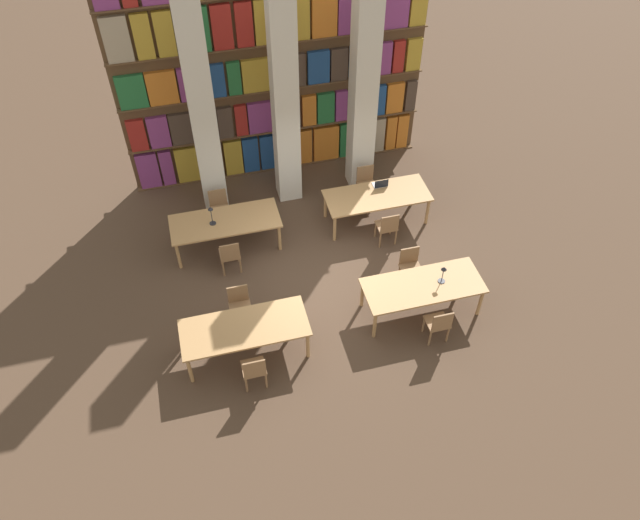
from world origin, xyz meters
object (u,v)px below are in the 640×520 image
object	(u,v)px
chair_3	(410,266)
chair_4	(230,255)
pillar_center	(284,82)
chair_0	(254,370)
reading_table_0	(245,329)
chair_1	(240,305)
reading_table_1	(423,287)
chair_2	(439,323)
chair_6	(387,226)
desk_lamp_0	(443,272)
pillar_right	(365,71)
laptop	(380,184)
desk_lamp_1	(211,213)
chair_7	(366,183)
chair_5	(219,207)
pillar_left	(199,93)
reading_table_2	(225,223)
reading_table_3	(377,197)

from	to	relation	value
chair_3	chair_4	size ratio (longest dim) A/B	1.00
pillar_center	chair_0	distance (m)	5.94
pillar_center	reading_table_0	bearing A→B (deg)	-112.36
chair_0	chair_1	bearing A→B (deg)	90.00
reading_table_0	chair_0	size ratio (longest dim) A/B	2.64
reading_table_1	chair_2	bearing A→B (deg)	-86.46
chair_3	chair_6	world-z (taller)	same
pillar_center	desk_lamp_0	world-z (taller)	pillar_center
chair_3	chair_2	bearing A→B (deg)	90.00
pillar_right	chair_2	size ratio (longest dim) A/B	6.78
pillar_center	chair_4	world-z (taller)	pillar_center
laptop	pillar_right	bearing A→B (deg)	-83.39
reading_table_0	chair_1	world-z (taller)	chair_1
pillar_right	laptop	bearing A→B (deg)	-83.39
chair_0	desk_lamp_1	xyz separation A→B (m)	(-0.20, 3.65, 0.58)
pillar_center	desk_lamp_1	world-z (taller)	pillar_center
pillar_right	chair_1	size ratio (longest dim) A/B	6.78
chair_1	chair_7	size ratio (longest dim) A/B	1.00
pillar_center	chair_4	bearing A→B (deg)	-128.53
desk_lamp_1	chair_5	bearing A→B (deg)	74.33
chair_0	chair_7	world-z (taller)	same
pillar_right	chair_4	world-z (taller)	pillar_right
pillar_right	pillar_left	bearing A→B (deg)	180.00
reading_table_2	reading_table_0	bearing A→B (deg)	-91.70
chair_5	chair_7	xyz separation A→B (m)	(3.45, -0.02, 0.00)
chair_5	chair_2	bearing A→B (deg)	129.26
reading_table_2	reading_table_3	xyz separation A→B (m)	(3.41, -0.02, 0.00)
desk_lamp_0	chair_5	xyz separation A→B (m)	(-3.85, 3.54, -0.54)
reading_table_0	reading_table_2	bearing A→B (deg)	88.30
pillar_center	chair_3	distance (m)	4.61
chair_5	laptop	world-z (taller)	laptop
chair_5	desk_lamp_1	world-z (taller)	desk_lamp_1
pillar_left	chair_7	size ratio (longest dim) A/B	6.78
chair_2	chair_5	size ratio (longest dim) A/B	1.00
pillar_left	reading_table_3	bearing A→B (deg)	-22.32
reading_table_3	chair_6	world-z (taller)	chair_6
desk_lamp_0	reading_table_2	world-z (taller)	desk_lamp_0
pillar_center	reading_table_0	world-z (taller)	pillar_center
chair_2	chair_3	size ratio (longest dim) A/B	1.00
chair_6	reading_table_3	bearing A→B (deg)	89.84
chair_5	laptop	distance (m)	3.66
reading_table_1	reading_table_3	xyz separation A→B (m)	(-0.02, 2.76, 0.00)
pillar_center	chair_2	xyz separation A→B (m)	(1.79, -4.95, -2.52)
reading_table_2	reading_table_1	bearing A→B (deg)	-38.97
reading_table_1	chair_4	size ratio (longest dim) A/B	2.64
chair_3	reading_table_2	bearing A→B (deg)	-30.05
chair_1	reading_table_0	bearing A→B (deg)	88.29
desk_lamp_1	pillar_center	bearing A→B (deg)	36.27
reading_table_1	reading_table_2	size ratio (longest dim) A/B	1.00
pillar_center	desk_lamp_0	xyz separation A→B (m)	(2.12, -4.18, -1.98)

